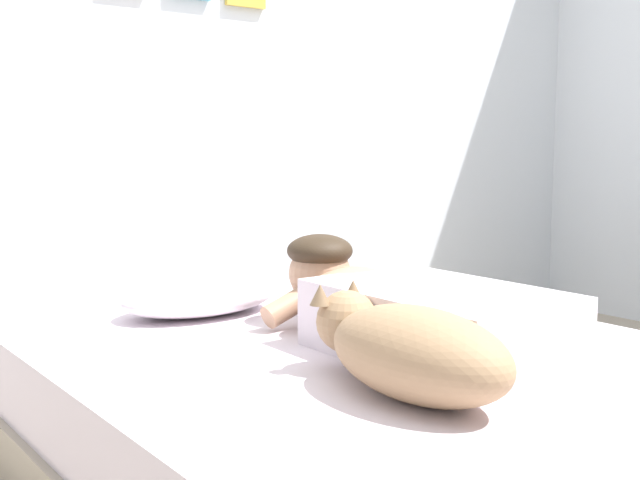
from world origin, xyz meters
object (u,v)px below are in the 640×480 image
at_px(bed, 355,412).
at_px(person_lying, 400,307).
at_px(dog, 408,349).
at_px(coffee_cup, 318,299).
at_px(pillow, 200,297).
at_px(cell_phone, 496,375).

height_order(bed, person_lying, person_lying).
height_order(dog, coffee_cup, dog).
xyz_separation_m(pillow, coffee_cup, (0.33, -0.18, -0.02)).
distance_m(bed, pillow, 0.66).
xyz_separation_m(coffee_cup, cell_phone, (-0.10, -0.84, -0.03)).
xyz_separation_m(pillow, person_lying, (0.24, -0.68, 0.05)).
height_order(bed, cell_phone, cell_phone).
bearing_deg(pillow, coffee_cup, -28.85).
distance_m(person_lying, cell_phone, 0.36).
xyz_separation_m(dog, cell_phone, (0.26, -0.02, -0.10)).
bearing_deg(dog, person_lying, 49.62).
height_order(person_lying, cell_phone, person_lying).
distance_m(bed, person_lying, 0.32).
xyz_separation_m(bed, dog, (-0.19, -0.41, 0.29)).
bearing_deg(cell_phone, bed, 100.17).
distance_m(pillow, cell_phone, 1.05).
bearing_deg(cell_phone, coffee_cup, 82.91).
bearing_deg(pillow, cell_phone, -77.35).
bearing_deg(coffee_cup, dog, -114.26).
bearing_deg(bed, dog, -114.82).
height_order(bed, coffee_cup, coffee_cup).
relative_size(pillow, dog, 0.90).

